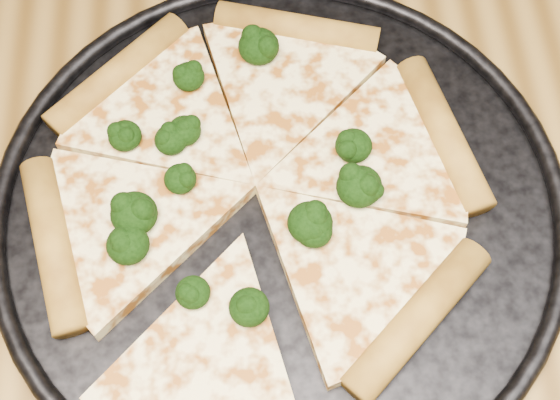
{
  "coord_description": "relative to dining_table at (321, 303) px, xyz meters",
  "views": [
    {
      "loc": [
        -0.05,
        -0.2,
        1.25
      ],
      "look_at": [
        -0.03,
        0.04,
        0.77
      ],
      "focal_mm": 49.19,
      "sensor_mm": 36.0,
      "label": 1
    }
  ],
  "objects": [
    {
      "name": "dining_table",
      "position": [
        0.0,
        0.0,
        0.0
      ],
      "size": [
        1.2,
        0.9,
        0.75
      ],
      "color": "olive",
      "rests_on": "ground"
    },
    {
      "name": "pizza_pan",
      "position": [
        -0.03,
        0.04,
        0.1
      ],
      "size": [
        0.42,
        0.42,
        0.02
      ],
      "color": "black",
      "rests_on": "dining_table"
    },
    {
      "name": "pizza",
      "position": [
        -0.05,
        0.05,
        0.11
      ],
      "size": [
        0.34,
        0.38,
        0.03
      ],
      "rotation": [
        0.0,
        0.0,
        -0.28
      ],
      "color": "#FFEC9C",
      "rests_on": "pizza_pan"
    },
    {
      "name": "broccoli_florets",
      "position": [
        -0.05,
        0.05,
        0.12
      ],
      "size": [
        0.19,
        0.24,
        0.02
      ],
      "color": "black",
      "rests_on": "pizza"
    }
  ]
}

